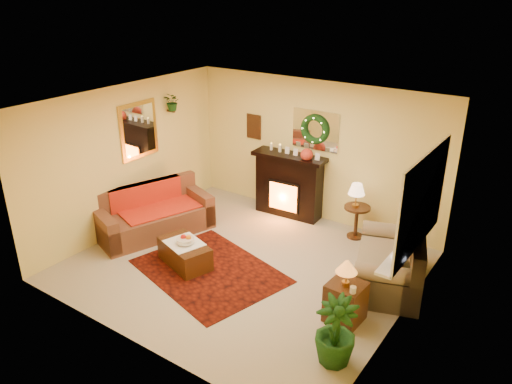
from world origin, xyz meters
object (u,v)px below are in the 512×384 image
Objects in this scene: loveseat at (390,258)px; side_table_round at (356,220)px; fireplace at (289,188)px; coffee_table at (185,253)px; sofa at (154,211)px; end_table_square at (345,302)px.

side_table_round is (-1.00, 1.07, -0.09)m from loveseat.
fireplace is 2.59m from coffee_table.
loveseat is (4.00, 0.83, -0.01)m from sofa.
end_table_square is 0.61× the size of coffee_table.
side_table_round is 0.65× the size of coffee_table.
loveseat reaches higher than end_table_square.
sofa is 3.38× the size of side_table_round.
loveseat is at bearing 31.51° from sofa.
sofa is 2.56m from fireplace.
end_table_square is at bearing -49.49° from fireplace.
fireplace is 1.48m from side_table_round.
fireplace is 3.33m from end_table_square.
loveseat is at bearing 82.78° from end_table_square.
side_table_round is at bearing 70.59° from coffee_table.
coffee_table is (-0.39, -2.54, -0.34)m from fireplace.
coffee_table is (-2.85, -1.32, -0.21)m from loveseat.
fireplace reaches higher than coffee_table.
loveseat is (2.46, -1.21, -0.13)m from fireplace.
sofa is 3.87m from end_table_square.
sofa is at bearing -130.73° from fireplace.
coffee_table is (-2.70, -0.16, -0.06)m from end_table_square.
loveseat is at bearing -46.92° from side_table_round.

